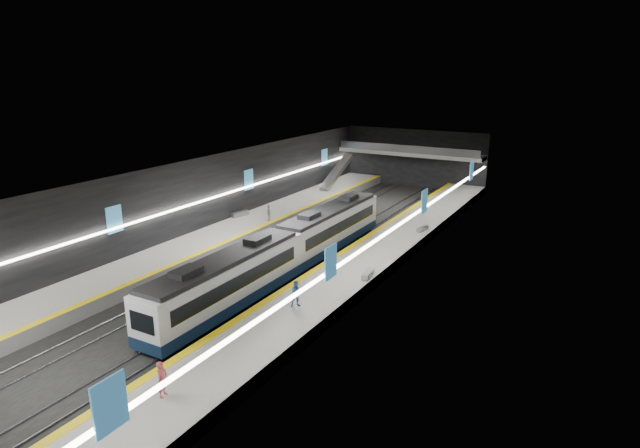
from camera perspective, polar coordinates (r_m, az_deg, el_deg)
The scene contains 24 objects.
ground at distance 46.64m, azimuth -4.97°, elevation -4.12°, with size 70.00×70.00×0.00m, color black.
ceiling at distance 44.46m, azimuth -5.23°, elevation 5.58°, with size 20.00×70.00×0.04m, color beige.
wall_left at distance 51.56m, azimuth -14.32°, elevation 2.10°, with size 0.04×70.00×8.00m, color black.
wall_right at distance 40.77m, azimuth 6.58°, elevation -1.29°, with size 0.04×70.00×8.00m, color black.
wall_back at distance 76.13m, azimuth 10.04°, elevation 6.91°, with size 20.00×0.04×8.00m, color black.
platform_left at distance 50.88m, azimuth -11.99°, elevation -2.05°, with size 5.00×70.00×1.00m, color slate.
tile_surface_left at distance 50.72m, azimuth -12.02°, elevation -1.50°, with size 5.00×70.00×0.02m, color #B3B4AE.
tactile_strip_left at distance 49.34m, azimuth -10.10°, elevation -1.89°, with size 0.60×70.00×0.02m, color yellow.
platform_right at distance 42.92m, azimuth 3.35°, elevation -5.24°, with size 5.00×70.00×1.00m, color slate.
tile_surface_right at distance 42.73m, azimuth 3.36°, elevation -4.60°, with size 5.00×70.00×0.02m, color #B3B4AE.
tactile_strip_right at distance 43.67m, azimuth 0.77°, elevation -4.09°, with size 0.60×70.00×0.02m, color yellow.
rails at distance 46.62m, azimuth -4.97°, elevation -4.05°, with size 6.52×70.00×0.12m.
train at distance 43.12m, azimuth -3.69°, elevation -2.73°, with size 2.69×30.04×3.60m.
ad_posters at distance 46.05m, azimuth -4.41°, elevation 1.51°, with size 19.94×53.50×2.20m.
cove_light_left at distance 51.47m, azimuth -14.14°, elevation 1.85°, with size 0.25×68.60×0.12m, color white.
cove_light_right at distance 40.91m, azimuth 6.32°, elevation -1.51°, with size 0.25×68.60×0.12m, color white.
mezzanine_bridge at distance 74.04m, azimuth 9.54°, elevation 7.48°, with size 20.00×3.00×1.50m.
escalator at distance 71.13m, azimuth 1.80°, elevation 5.59°, with size 1.20×8.00×0.60m, color #99999E.
bench_left_far at distance 57.50m, azimuth -8.55°, elevation 1.07°, with size 0.57×2.06×0.50m, color #99999E.
bench_right_near at distance 40.83m, azimuth 5.13°, elevation -5.35°, with size 0.51×1.85×0.45m, color #99999E.
bench_right_far at distance 52.77m, azimuth 10.88°, elevation -0.51°, with size 0.46×1.67×0.41m, color #99999E.
passenger_right_a at distance 27.79m, azimuth -16.49°, elevation -15.61°, with size 0.67×0.44×1.85m, color #C74A51.
passenger_right_b at distance 35.70m, azimuth -2.48°, elevation -7.47°, with size 0.86×0.67×1.78m, color #5483B6.
passenger_left_a at distance 55.29m, azimuth -5.48°, elevation 1.19°, with size 0.99×0.41×1.69m, color beige.
Camera 1 is at (24.89, -35.87, 16.40)m, focal length 30.00 mm.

